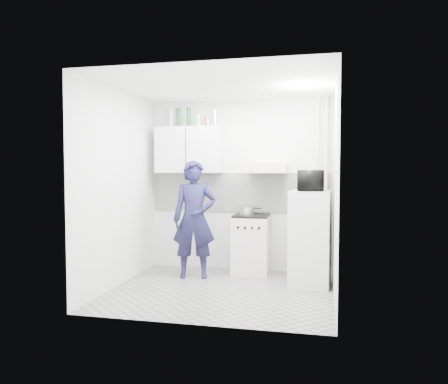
# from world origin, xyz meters

# --- Properties ---
(floor) EXTENTS (2.80, 2.80, 0.00)m
(floor) POSITION_xyz_m (0.00, 0.00, 0.00)
(floor) COLOR gray
(floor) RESTS_ON ground
(ceiling) EXTENTS (2.80, 2.80, 0.00)m
(ceiling) POSITION_xyz_m (0.00, 0.00, 2.60)
(ceiling) COLOR white
(ceiling) RESTS_ON wall_back
(wall_back) EXTENTS (2.80, 0.00, 2.80)m
(wall_back) POSITION_xyz_m (0.00, 1.25, 1.30)
(wall_back) COLOR silver
(wall_back) RESTS_ON floor
(wall_left) EXTENTS (0.00, 2.60, 2.60)m
(wall_left) POSITION_xyz_m (-1.40, 0.00, 1.30)
(wall_left) COLOR silver
(wall_left) RESTS_ON floor
(wall_right) EXTENTS (0.00, 2.60, 2.60)m
(wall_right) POSITION_xyz_m (1.40, 0.00, 1.30)
(wall_right) COLOR silver
(wall_right) RESTS_ON floor
(person) EXTENTS (0.69, 0.53, 1.68)m
(person) POSITION_xyz_m (-0.53, 0.60, 0.84)
(person) COLOR #171635
(person) RESTS_ON floor
(stove) EXTENTS (0.53, 0.53, 0.85)m
(stove) POSITION_xyz_m (0.23, 1.00, 0.42)
(stove) COLOR beige
(stove) RESTS_ON floor
(fridge) EXTENTS (0.57, 0.57, 1.27)m
(fridge) POSITION_xyz_m (1.10, 0.52, 0.63)
(fridge) COLOR silver
(fridge) RESTS_ON floor
(stove_top) EXTENTS (0.51, 0.51, 0.03)m
(stove_top) POSITION_xyz_m (0.23, 1.00, 0.86)
(stove_top) COLOR black
(stove_top) RESTS_ON stove
(saucepan) EXTENTS (0.20, 0.20, 0.11)m
(saucepan) POSITION_xyz_m (0.15, 1.05, 0.94)
(saucepan) COLOR silver
(saucepan) RESTS_ON stove_top
(microwave) EXTENTS (0.51, 0.35, 0.28)m
(microwave) POSITION_xyz_m (1.10, 0.52, 1.41)
(microwave) COLOR black
(microwave) RESTS_ON fridge
(bottle_b) EXTENTS (0.07, 0.07, 0.28)m
(bottle_b) POSITION_xyz_m (-1.04, 1.07, 2.34)
(bottle_b) COLOR #B2B7BC
(bottle_b) RESTS_ON upper_cabinet
(bottle_c) EXTENTS (0.07, 0.07, 0.29)m
(bottle_c) POSITION_xyz_m (-0.92, 1.07, 2.35)
(bottle_c) COLOR #144C1E
(bottle_c) RESTS_ON upper_cabinet
(bottle_d) EXTENTS (0.07, 0.07, 0.30)m
(bottle_d) POSITION_xyz_m (-0.75, 1.07, 2.35)
(bottle_d) COLOR #144C1E
(bottle_d) RESTS_ON upper_cabinet
(canister_a) EXTENTS (0.08, 0.08, 0.19)m
(canister_a) POSITION_xyz_m (-0.60, 1.07, 2.29)
(canister_a) COLOR #B2B7BC
(canister_a) RESTS_ON upper_cabinet
(canister_b) EXTENTS (0.08, 0.08, 0.15)m
(canister_b) POSITION_xyz_m (-0.47, 1.07, 2.28)
(canister_b) COLOR brown
(canister_b) RESTS_ON upper_cabinet
(bottle_e) EXTENTS (0.06, 0.06, 0.25)m
(bottle_e) POSITION_xyz_m (-0.35, 1.07, 2.32)
(bottle_e) COLOR silver
(bottle_e) RESTS_ON upper_cabinet
(upper_cabinet) EXTENTS (1.00, 0.35, 0.70)m
(upper_cabinet) POSITION_xyz_m (-0.75, 1.07, 1.85)
(upper_cabinet) COLOR silver
(upper_cabinet) RESTS_ON wall_back
(range_hood) EXTENTS (0.60, 0.50, 0.14)m
(range_hood) POSITION_xyz_m (0.45, 1.00, 1.57)
(range_hood) COLOR beige
(range_hood) RESTS_ON wall_back
(backsplash) EXTENTS (2.74, 0.03, 0.60)m
(backsplash) POSITION_xyz_m (0.00, 1.24, 1.20)
(backsplash) COLOR white
(backsplash) RESTS_ON wall_back
(pipe_a) EXTENTS (0.05, 0.05, 2.60)m
(pipe_a) POSITION_xyz_m (1.30, 1.17, 1.30)
(pipe_a) COLOR beige
(pipe_a) RESTS_ON floor
(pipe_b) EXTENTS (0.04, 0.04, 2.60)m
(pipe_b) POSITION_xyz_m (1.18, 1.17, 1.30)
(pipe_b) COLOR beige
(pipe_b) RESTS_ON floor
(ceiling_spot_fixture) EXTENTS (0.10, 0.10, 0.02)m
(ceiling_spot_fixture) POSITION_xyz_m (1.00, 0.20, 2.57)
(ceiling_spot_fixture) COLOR white
(ceiling_spot_fixture) RESTS_ON ceiling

